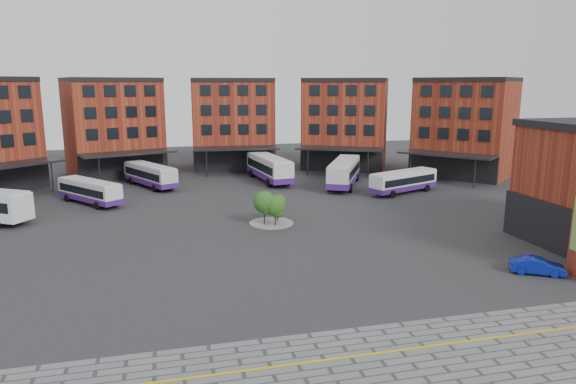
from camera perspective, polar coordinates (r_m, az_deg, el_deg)
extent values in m
plane|color=#28282B|center=(39.75, -1.09, -8.20)|extent=(160.00, 160.00, 0.00)
cube|color=gold|center=(28.15, 9.73, -17.26)|extent=(26.00, 0.15, 0.02)
cube|color=black|center=(71.11, -28.74, 2.63)|extent=(12.61, 11.97, 0.25)
cylinder|color=black|center=(72.01, -24.73, 1.49)|extent=(0.20, 0.20, 4.00)
cube|color=#943920|center=(83.42, -18.80, 6.70)|extent=(15.55, 13.69, 14.00)
cube|color=black|center=(79.32, -17.69, 2.89)|extent=(12.45, 4.71, 4.00)
cube|color=black|center=(83.16, -19.15, 11.71)|extent=(15.65, 13.97, 0.60)
cube|color=black|center=(78.40, -17.99, 8.08)|extent=(10.87, 3.87, 8.00)
cube|color=black|center=(76.80, -17.32, 4.15)|extent=(13.72, 8.39, 0.25)
cylinder|color=black|center=(74.28, -20.22, 2.14)|extent=(0.20, 0.20, 4.00)
cylinder|color=black|center=(76.72, -13.59, 2.83)|extent=(0.20, 0.20, 4.00)
cube|color=#943920|center=(86.32, -6.20, 7.42)|extent=(13.67, 10.88, 14.00)
cube|color=black|center=(82.06, -5.90, 3.68)|extent=(13.00, 1.41, 4.00)
cube|color=black|center=(86.07, -6.31, 12.27)|extent=(13.69, 11.18, 0.60)
cube|color=black|center=(81.15, -6.00, 8.70)|extent=(11.42, 0.95, 8.00)
cube|color=black|center=(79.47, -5.81, 4.87)|extent=(13.28, 5.30, 0.25)
cylinder|color=black|center=(77.78, -9.04, 3.14)|extent=(0.20, 0.20, 4.00)
cylinder|color=black|center=(78.42, -2.37, 3.35)|extent=(0.20, 0.20, 4.00)
cube|color=#943920|center=(85.81, 6.40, 7.39)|extent=(16.12, 14.81, 14.00)
cube|color=black|center=(81.58, 5.91, 3.63)|extent=(11.81, 6.35, 4.00)
cube|color=black|center=(85.55, 6.51, 12.27)|extent=(16.26, 15.08, 0.60)
cube|color=black|center=(80.66, 6.00, 8.68)|extent=(10.26, 5.33, 8.00)
cube|color=black|center=(79.00, 5.72, 4.83)|extent=(13.58, 9.82, 0.25)
cylinder|color=black|center=(78.23, 2.20, 3.33)|extent=(0.20, 0.20, 4.00)
cylinder|color=black|center=(77.04, 8.87, 3.06)|extent=(0.20, 0.20, 4.00)
cube|color=#943920|center=(81.90, 19.02, 6.60)|extent=(16.02, 16.39, 14.00)
cube|color=black|center=(77.89, 17.70, 2.74)|extent=(8.74, 10.28, 4.00)
cube|color=black|center=(81.63, 19.37, 11.71)|extent=(16.25, 16.58, 0.60)
cube|color=black|center=(76.95, 17.99, 8.02)|extent=(7.47, 8.86, 8.00)
cube|color=black|center=(75.40, 17.22, 4.02)|extent=(11.73, 12.79, 0.25)
cylinder|color=black|center=(75.61, 13.42, 2.71)|extent=(0.20, 0.20, 4.00)
cylinder|color=black|center=(72.65, 20.04, 1.95)|extent=(0.20, 0.20, 4.00)
cube|color=black|center=(47.83, 27.40, -3.58)|extent=(0.40, 12.00, 4.00)
cylinder|color=gray|center=(51.31, -1.87, -3.47)|extent=(4.40, 4.40, 0.12)
cylinder|color=#332114|center=(50.38, -2.63, -2.83)|extent=(0.14, 0.14, 1.71)
sphere|color=#274D19|center=(50.01, -2.64, -1.12)|extent=(2.18, 2.18, 2.18)
sphere|color=#274D19|center=(50.03, -2.38, -1.72)|extent=(1.53, 1.53, 1.53)
cylinder|color=#332114|center=(51.88, -1.15, -2.56)|extent=(0.14, 0.14, 1.40)
sphere|color=#274D19|center=(51.58, -1.16, -1.21)|extent=(1.77, 1.77, 1.77)
sphere|color=#274D19|center=(51.58, -0.90, -1.69)|extent=(1.24, 1.24, 1.24)
cylinder|color=#332114|center=(50.24, -1.42, -3.02)|extent=(0.14, 0.14, 1.45)
sphere|color=#274D19|center=(49.92, -1.42, -1.57)|extent=(2.07, 2.07, 2.07)
sphere|color=#274D19|center=(49.92, -1.16, -2.08)|extent=(1.45, 1.45, 1.45)
cylinder|color=black|center=(58.53, -27.74, -2.44)|extent=(1.09, 0.85, 1.08)
cube|color=silver|center=(63.64, -21.18, 0.16)|extent=(7.84, 9.10, 2.19)
cube|color=black|center=(63.61, -21.19, 0.30)|extent=(7.40, 8.52, 0.85)
cube|color=silver|center=(63.43, -21.25, 1.17)|extent=(7.52, 8.74, 0.11)
cube|color=black|center=(67.73, -23.30, 0.83)|extent=(1.57, 1.27, 0.98)
cube|color=#481C7E|center=(63.79, -21.13, -0.53)|extent=(7.89, 9.16, 0.63)
cylinder|color=black|center=(66.02, -23.34, -0.63)|extent=(0.76, 0.87, 0.89)
cylinder|color=black|center=(67.08, -21.68, -0.31)|extent=(0.76, 0.87, 0.89)
cylinder|color=black|center=(60.67, -20.46, -1.44)|extent=(0.76, 0.87, 0.89)
cylinder|color=black|center=(61.82, -18.71, -1.07)|extent=(0.76, 0.87, 0.89)
cube|color=silver|center=(71.64, -15.07, 1.92)|extent=(7.16, 10.66, 2.39)
cube|color=black|center=(71.61, -15.08, 2.05)|extent=(6.81, 9.92, 0.93)
cube|color=silver|center=(71.44, -15.12, 2.90)|extent=(6.87, 10.23, 0.12)
cube|color=black|center=(76.31, -16.86, 2.57)|extent=(1.90, 1.07, 1.08)
cube|color=#481C7E|center=(71.78, -15.03, 1.24)|extent=(7.21, 10.71, 0.68)
cylinder|color=black|center=(74.40, -17.05, 1.19)|extent=(0.71, 1.00, 0.98)
cylinder|color=black|center=(75.42, -15.37, 1.42)|extent=(0.71, 1.00, 0.98)
cylinder|color=black|center=(68.29, -14.63, 0.40)|extent=(0.71, 1.00, 0.98)
cylinder|color=black|center=(69.40, -12.84, 0.67)|extent=(0.71, 1.00, 0.98)
cube|color=silver|center=(73.32, -2.13, 2.78)|extent=(4.35, 12.89, 2.81)
cube|color=black|center=(73.28, -2.13, 2.94)|extent=(4.29, 11.89, 1.09)
cube|color=silver|center=(73.10, -2.14, 3.92)|extent=(4.17, 12.37, 0.14)
cube|color=black|center=(79.13, -3.57, 3.63)|extent=(2.44, 0.41, 1.26)
cube|color=#481C7E|center=(73.48, -2.13, 2.01)|extent=(4.39, 12.93, 0.80)
cylinder|color=black|center=(76.94, -4.10, 2.09)|extent=(0.48, 1.18, 1.15)
cylinder|color=black|center=(77.79, -2.07, 2.22)|extent=(0.48, 1.18, 1.15)
cylinder|color=black|center=(69.35, -2.19, 1.02)|extent=(0.48, 1.18, 1.15)
cylinder|color=black|center=(70.29, 0.03, 1.18)|extent=(0.48, 1.18, 1.15)
cube|color=silver|center=(70.14, 6.25, 2.29)|extent=(8.33, 12.39, 2.79)
cube|color=black|center=(70.11, 6.25, 2.45)|extent=(7.92, 11.54, 1.08)
cube|color=silver|center=(69.91, 6.27, 3.46)|extent=(8.00, 11.90, 0.14)
cube|color=black|center=(76.13, 6.88, 3.22)|extent=(2.20, 1.23, 1.25)
cube|color=#481C7E|center=(70.31, 6.23, 1.49)|extent=(8.38, 12.45, 0.80)
cylinder|color=black|center=(74.49, 5.55, 1.73)|extent=(0.83, 1.17, 1.14)
cylinder|color=black|center=(74.14, 7.73, 1.63)|extent=(0.83, 1.17, 1.14)
cylinder|color=black|center=(66.71, 4.55, 0.56)|extent=(0.83, 1.17, 1.14)
cylinder|color=black|center=(66.33, 6.97, 0.44)|extent=(0.83, 1.17, 1.14)
cube|color=white|center=(66.82, 12.72, 1.24)|extent=(10.22, 5.99, 2.25)
cube|color=black|center=(66.79, 12.73, 1.38)|extent=(9.50, 5.74, 0.87)
cube|color=silver|center=(66.61, 12.77, 2.23)|extent=(9.81, 5.75, 0.11)
cube|color=black|center=(70.55, 15.38, 1.84)|extent=(0.86, 1.85, 1.01)
cube|color=#481C7E|center=(66.96, 12.69, 0.57)|extent=(10.27, 6.05, 0.64)
cylinder|color=black|center=(70.19, 13.71, 0.73)|extent=(0.95, 0.61, 0.92)
cylinder|color=black|center=(68.77, 15.17, 0.42)|extent=(0.95, 0.61, 0.92)
cylinder|color=black|center=(65.44, 10.05, 0.09)|extent=(0.95, 0.61, 0.92)
cylinder|color=black|center=(63.91, 11.54, -0.25)|extent=(0.95, 0.61, 0.92)
imported|color=#0B1B93|center=(42.09, 25.96, -7.39)|extent=(3.92, 3.03, 1.24)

